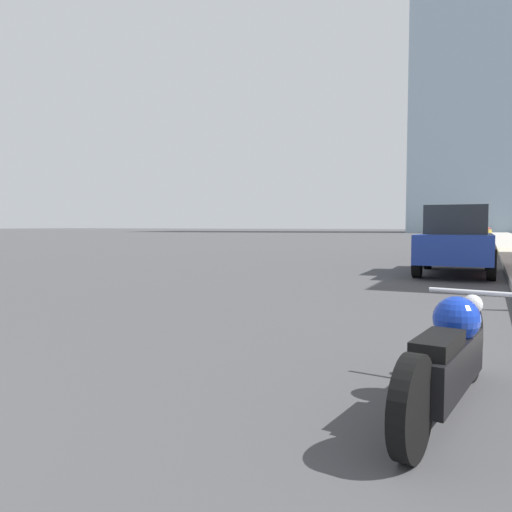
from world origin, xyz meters
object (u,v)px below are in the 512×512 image
(parked_car_yellow, at_px, (471,234))
(parked_car_green, at_px, (475,232))
(motorcycle, at_px, (449,356))
(parked_car_red, at_px, (478,230))
(parked_car_blue, at_px, (456,240))
(parked_car_silver, at_px, (480,229))

(parked_car_yellow, height_order, parked_car_green, parked_car_green)
(motorcycle, height_order, parked_car_red, parked_car_red)
(motorcycle, bearing_deg, parked_car_red, 99.02)
(parked_car_blue, bearing_deg, parked_car_silver, 89.25)
(parked_car_yellow, relative_size, parked_car_red, 0.86)
(motorcycle, relative_size, parked_car_red, 0.49)
(parked_car_blue, relative_size, parked_car_silver, 1.01)
(parked_car_green, xyz_separation_m, parked_car_red, (0.02, 11.05, 0.04))
(parked_car_silver, bearing_deg, parked_car_blue, -88.09)
(parked_car_red, height_order, parked_car_silver, parked_car_silver)
(parked_car_blue, bearing_deg, parked_car_red, 89.30)
(parked_car_yellow, xyz_separation_m, parked_car_red, (-0.08, 23.50, 0.04))
(parked_car_blue, height_order, parked_car_silver, parked_car_silver)
(parked_car_red, distance_m, parked_car_silver, 10.62)
(parked_car_yellow, bearing_deg, parked_car_blue, -87.54)
(parked_car_blue, relative_size, parked_car_yellow, 1.14)
(motorcycle, height_order, parked_car_silver, parked_car_silver)
(motorcycle, xyz_separation_m, parked_car_blue, (-0.53, 10.32, 0.51))
(motorcycle, relative_size, parked_car_blue, 0.50)
(parked_car_blue, distance_m, parked_car_silver, 46.74)
(motorcycle, relative_size, parked_car_silver, 0.50)
(parked_car_blue, relative_size, parked_car_red, 0.98)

